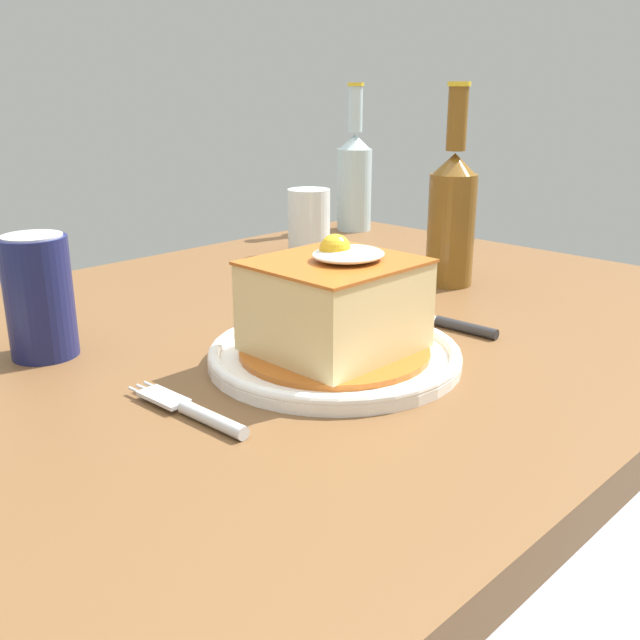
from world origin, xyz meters
The scene contains 9 objects.
dining_table centered at (0.00, 0.00, 0.64)m, with size 1.13×0.82×0.77m.
main_plate centered at (-0.05, -0.12, 0.78)m, with size 0.25×0.25×0.02m.
sandwich_meal centered at (-0.05, -0.12, 0.83)m, with size 0.19×0.19×0.12m.
fork centered at (-0.22, -0.13, 0.78)m, with size 0.02×0.14×0.01m.
knife centered at (0.11, -0.14, 0.78)m, with size 0.02×0.17×0.01m.
soda_can centered at (-0.24, 0.10, 0.83)m, with size 0.07×0.07×0.12m.
beer_bottle_amber centered at (0.27, -0.03, 0.87)m, with size 0.06×0.06×0.27m.
beer_bottle_clear centered at (0.47, 0.33, 0.87)m, with size 0.06×0.06×0.27m.
drinking_glass centered at (0.27, 0.24, 0.82)m, with size 0.07×0.07×0.10m.
Camera 1 is at (-0.53, -0.58, 1.03)m, focal length 40.26 mm.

